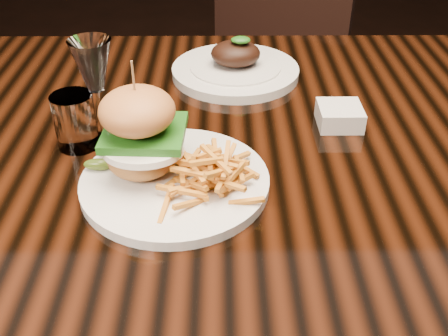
{
  "coord_description": "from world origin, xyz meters",
  "views": [
    {
      "loc": [
        -0.01,
        -0.71,
        1.19
      ],
      "look_at": [
        -0.0,
        -0.17,
        0.81
      ],
      "focal_mm": 42.0,
      "sensor_mm": 36.0,
      "label": 1
    }
  ],
  "objects_px": {
    "far_dish": "(235,68)",
    "chair_far": "(269,49)",
    "dining_table": "(226,178)",
    "wine_glass": "(93,70)",
    "burger_plate": "(168,158)"
  },
  "relations": [
    {
      "from": "wine_glass",
      "to": "burger_plate",
      "type": "bearing_deg",
      "value": -45.34
    },
    {
      "from": "dining_table",
      "to": "chair_far",
      "type": "height_order",
      "value": "chair_far"
    },
    {
      "from": "far_dish",
      "to": "wine_glass",
      "type": "bearing_deg",
      "value": -131.33
    },
    {
      "from": "far_dish",
      "to": "chair_far",
      "type": "xyz_separation_m",
      "value": [
        0.13,
        0.65,
        -0.23
      ]
    },
    {
      "from": "burger_plate",
      "to": "wine_glass",
      "type": "distance_m",
      "value": 0.18
    },
    {
      "from": "chair_far",
      "to": "far_dish",
      "type": "bearing_deg",
      "value": -78.36
    },
    {
      "from": "dining_table",
      "to": "wine_glass",
      "type": "height_order",
      "value": "wine_glass"
    },
    {
      "from": "far_dish",
      "to": "chair_far",
      "type": "height_order",
      "value": "chair_far"
    },
    {
      "from": "burger_plate",
      "to": "chair_far",
      "type": "bearing_deg",
      "value": 91.93
    },
    {
      "from": "dining_table",
      "to": "burger_plate",
      "type": "distance_m",
      "value": 0.19
    },
    {
      "from": "far_dish",
      "to": "burger_plate",
      "type": "bearing_deg",
      "value": -105.78
    },
    {
      "from": "burger_plate",
      "to": "far_dish",
      "type": "height_order",
      "value": "burger_plate"
    },
    {
      "from": "dining_table",
      "to": "burger_plate",
      "type": "bearing_deg",
      "value": -123.37
    },
    {
      "from": "dining_table",
      "to": "wine_glass",
      "type": "xyz_separation_m",
      "value": [
        -0.19,
        -0.01,
        0.2
      ]
    },
    {
      "from": "burger_plate",
      "to": "chair_far",
      "type": "xyz_separation_m",
      "value": [
        0.23,
        1.01,
        -0.26
      ]
    }
  ]
}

